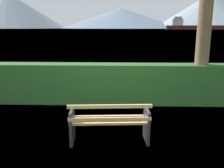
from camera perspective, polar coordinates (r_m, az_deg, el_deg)
The scene contains 6 objects.
ground_plane at distance 5.10m, azimuth -0.58°, elevation -13.08°, with size 1400.00×1400.00×0.00m, color #4C6B33.
water_surface at distance 312.89m, azimuth 2.11°, elevation 12.62°, with size 620.00×620.00×0.00m, color #7A99A8.
park_bench at distance 4.87m, azimuth -0.57°, elevation -8.93°, with size 1.60×0.68×0.87m.
hedge_row at distance 7.37m, azimuth 0.35°, elevation 0.10°, with size 11.04×0.65×1.19m, color #285B23.
cargo_ship_large at distance 278.06m, azimuth 18.04°, elevation 12.72°, with size 62.57×13.80×13.18m.
distant_hills at distance 581.20m, azimuth -2.87°, elevation 16.23°, with size 703.19×304.30×82.01m.
Camera 1 is at (0.22, -4.57, 2.25)m, focal length 39.28 mm.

